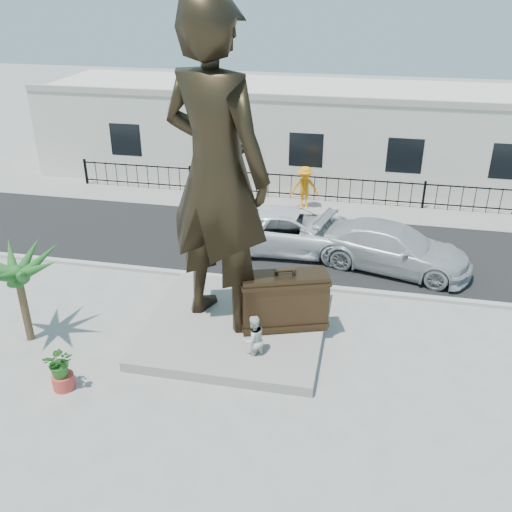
{
  "coord_description": "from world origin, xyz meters",
  "views": [
    {
      "loc": [
        3.0,
        -12.44,
        9.69
      ],
      "look_at": [
        0.0,
        2.0,
        2.3
      ],
      "focal_mm": 40.0,
      "sensor_mm": 36.0,
      "label": 1
    }
  ],
  "objects_px": {
    "suitcase": "(284,301)",
    "tourist": "(253,340)",
    "statue": "(216,173)",
    "car_white": "(292,230)"
  },
  "relations": [
    {
      "from": "statue",
      "to": "car_white",
      "type": "distance_m",
      "value": 7.02
    },
    {
      "from": "suitcase",
      "to": "car_white",
      "type": "xyz_separation_m",
      "value": [
        -0.63,
        5.79,
        -0.36
      ]
    },
    {
      "from": "statue",
      "to": "suitcase",
      "type": "height_order",
      "value": "statue"
    },
    {
      "from": "statue",
      "to": "car_white",
      "type": "height_order",
      "value": "statue"
    },
    {
      "from": "suitcase",
      "to": "car_white",
      "type": "distance_m",
      "value": 5.83
    },
    {
      "from": "suitcase",
      "to": "car_white",
      "type": "height_order",
      "value": "suitcase"
    },
    {
      "from": "suitcase",
      "to": "tourist",
      "type": "relative_size",
      "value": 1.7
    },
    {
      "from": "statue",
      "to": "car_white",
      "type": "relative_size",
      "value": 1.57
    },
    {
      "from": "suitcase",
      "to": "tourist",
      "type": "distance_m",
      "value": 1.63
    },
    {
      "from": "tourist",
      "to": "car_white",
      "type": "relative_size",
      "value": 0.25
    }
  ]
}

